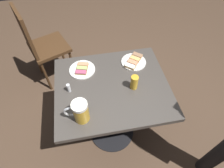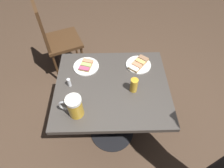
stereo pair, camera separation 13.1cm
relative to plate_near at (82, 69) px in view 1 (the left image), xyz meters
The scene contains 8 objects.
ground_plane 0.82m from the plate_near, 134.28° to the right, with size 6.00×6.00×0.00m, color #4C3828.
cafe_table 0.33m from the plate_near, 134.28° to the right, with size 0.69×0.81×0.76m.
plate_near is the anchor object (origin of this frame).
plate_far 0.41m from the plate_near, 88.90° to the right, with size 0.19×0.19×0.03m.
beer_mug 0.41m from the plate_near, behind, with size 0.10×0.15×0.16m.
beer_glass_small 0.42m from the plate_near, 124.03° to the right, with size 0.05×0.05×0.11m, color gold.
salt_shaker 0.21m from the plate_near, 150.14° to the left, with size 0.02×0.02×0.07m, color silver.
cafe_chair 0.81m from the plate_near, 31.47° to the left, with size 0.50×0.50×0.95m.
Camera 1 is at (-0.80, 0.15, 1.81)m, focal length 29.83 mm.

